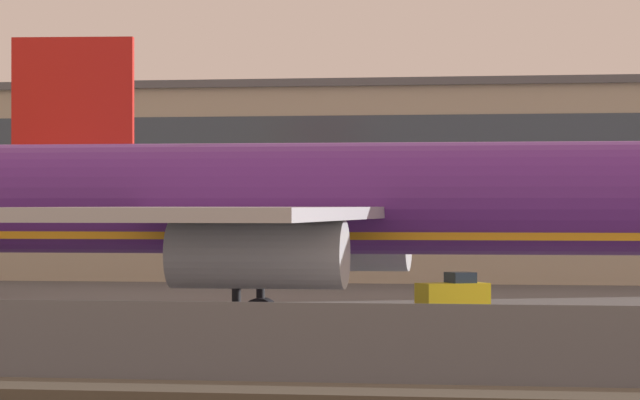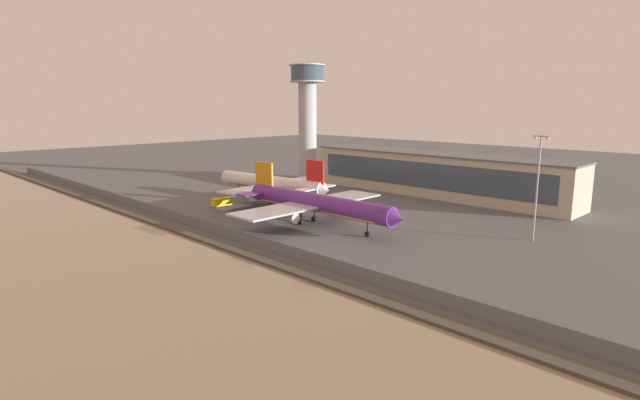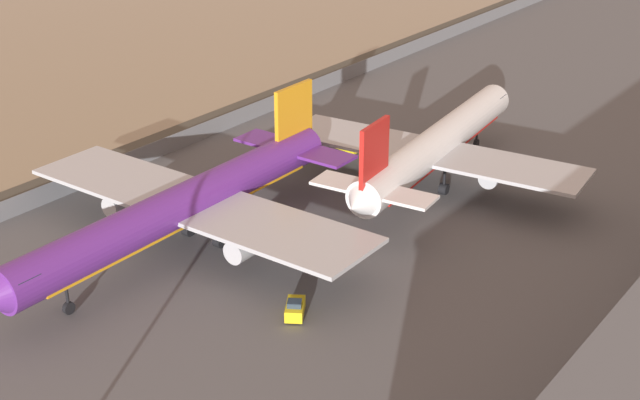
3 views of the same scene
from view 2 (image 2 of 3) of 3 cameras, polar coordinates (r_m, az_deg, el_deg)
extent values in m
plane|color=#565659|center=(116.74, -4.42, -2.73)|extent=(500.00, 500.00, 0.00)
cube|color=#474238|center=(105.00, -12.98, -4.40)|extent=(320.00, 3.00, 0.50)
cube|color=slate|center=(107.10, -10.96, -3.50)|extent=(280.00, 0.08, 2.34)
cylinder|color=slate|center=(195.01, -27.32, 1.94)|extent=(0.10, 0.10, 2.34)
cylinder|color=slate|center=(107.10, -10.96, -3.50)|extent=(0.10, 0.10, 2.34)
cylinder|color=#602889|center=(114.14, -0.36, -0.34)|extent=(42.70, 4.81, 4.25)
cone|color=#602889|center=(99.95, 8.85, -2.09)|extent=(2.81, 4.07, 4.04)
cone|color=#602889|center=(130.69, -7.38, 1.01)|extent=(2.81, 3.86, 3.82)
cube|color=#232D3D|center=(101.48, 7.54, -1.55)|extent=(2.38, 3.64, 1.27)
cube|color=orange|center=(114.37, -0.36, -0.91)|extent=(36.29, 3.88, 0.76)
cube|color=#B7BABF|center=(122.98, 2.29, 0.22)|extent=(9.65, 20.59, 0.42)
cube|color=#B7BABF|center=(108.95, -4.95, -1.21)|extent=(9.65, 20.59, 0.42)
cylinder|color=#B7BABF|center=(121.22, 2.21, -0.60)|extent=(6.00, 2.42, 2.34)
cylinder|color=#B7BABF|center=(109.36, -3.85, -1.88)|extent=(6.00, 2.42, 2.34)
cube|color=orange|center=(127.15, -6.39, 2.70)|extent=(6.40, 0.59, 7.22)
cube|color=#602889|center=(130.13, -5.07, 1.16)|extent=(4.36, 7.56, 0.34)
cube|color=#602889|center=(125.46, -7.68, 0.74)|extent=(4.36, 7.56, 0.34)
cylinder|color=black|center=(105.16, 5.44, -3.24)|extent=(0.30, 0.30, 2.49)
cylinder|color=black|center=(105.47, 5.43, -3.90)|extent=(1.20, 0.48, 1.19)
cylinder|color=black|center=(118.44, -0.63, -1.59)|extent=(0.34, 0.34, 2.49)
cylinder|color=black|center=(118.72, -0.62, -2.17)|extent=(1.38, 0.97, 1.37)
cylinder|color=black|center=(115.41, -2.19, -1.93)|extent=(0.34, 0.34, 2.49)
cylinder|color=black|center=(115.69, -2.19, -2.53)|extent=(1.38, 0.97, 1.37)
cylinder|color=white|center=(144.82, -5.71, 1.97)|extent=(38.38, 8.39, 4.16)
cone|color=white|center=(159.49, -10.92, 2.65)|extent=(3.13, 4.23, 3.95)
cone|color=white|center=(131.63, 0.60, 1.12)|extent=(3.10, 4.02, 3.74)
cube|color=#232D3D|center=(157.41, -10.29, 2.75)|extent=(2.67, 3.77, 1.25)
cube|color=red|center=(145.00, -5.70, 1.52)|extent=(32.60, 6.92, 0.75)
cube|color=#B7BABF|center=(137.23, -7.81, 1.21)|extent=(10.38, 19.13, 0.42)
cube|color=#B7BABF|center=(150.23, -2.74, 2.13)|extent=(10.38, 19.13, 0.42)
cylinder|color=#B7BABF|center=(139.27, -7.68, 0.79)|extent=(5.56, 2.87, 2.29)
cylinder|color=#B7BABF|center=(150.12, -3.44, 1.60)|extent=(5.56, 2.87, 2.29)
cube|color=red|center=(133.11, -0.56, 3.05)|extent=(5.74, 1.13, 7.07)
cube|color=white|center=(131.15, -1.49, 1.22)|extent=(4.54, 7.10, 0.33)
cube|color=white|center=(136.27, 0.33, 1.59)|extent=(4.54, 7.10, 0.33)
cylinder|color=black|center=(154.88, -9.22, 1.23)|extent=(0.29, 0.29, 2.43)
cylinder|color=black|center=(155.09, -9.21, 0.78)|extent=(1.21, 0.58, 1.16)
cylinder|color=black|center=(141.99, -5.53, 0.44)|extent=(0.33, 0.33, 2.43)
cylinder|color=black|center=(142.22, -5.52, -0.04)|extent=(1.44, 1.08, 1.34)
cylinder|color=black|center=(145.10, -4.33, 0.69)|extent=(0.33, 0.33, 2.43)
cylinder|color=black|center=(145.32, -4.32, 0.22)|extent=(1.44, 1.08, 1.34)
cube|color=yellow|center=(125.40, 6.11, -1.46)|extent=(3.56, 3.06, 1.11)
cube|color=#283847|center=(125.19, 6.30, -1.10)|extent=(1.63, 1.68, 0.50)
cylinder|color=black|center=(126.04, 6.59, -1.59)|extent=(0.71, 0.56, 0.70)
cylinder|color=black|center=(124.72, 6.52, -1.72)|extent=(0.71, 0.56, 0.70)
cylinder|color=black|center=(126.26, 5.70, -1.55)|extent=(0.71, 0.56, 0.70)
cylinder|color=black|center=(124.95, 5.62, -1.68)|extent=(0.71, 0.56, 0.70)
cube|color=yellow|center=(138.42, -11.17, -0.21)|extent=(2.70, 5.41, 2.07)
cube|color=#283847|center=(137.55, -11.85, -0.14)|extent=(2.12, 1.37, 0.83)
cube|color=orange|center=(138.21, -11.19, 0.25)|extent=(1.10, 0.62, 0.16)
cylinder|color=black|center=(137.06, -11.58, -0.70)|extent=(0.32, 0.86, 0.84)
cylinder|color=black|center=(138.70, -11.93, -0.57)|extent=(0.32, 0.86, 0.84)
cylinder|color=black|center=(138.49, -10.39, -0.53)|extent=(0.32, 0.86, 0.84)
cylinder|color=black|center=(140.11, -10.74, -0.41)|extent=(0.32, 0.86, 0.84)
cylinder|color=#ADADB2|center=(184.90, -1.44, 7.85)|extent=(6.60, 6.60, 35.22)
cylinder|color=#ADADB2|center=(184.81, -1.46, 13.39)|extent=(12.54, 12.54, 0.50)
cylinder|color=#384C5B|center=(184.96, -1.47, 14.28)|extent=(11.92, 11.92, 5.28)
cylinder|color=beige|center=(185.15, -1.47, 15.16)|extent=(13.17, 13.17, 0.40)
cylinder|color=#333338|center=(185.26, -1.48, 15.59)|extent=(0.12, 0.12, 2.40)
cube|color=#BCB299|center=(156.38, 13.05, 2.82)|extent=(84.33, 14.03, 12.45)
cube|color=#3D4C5B|center=(150.38, 11.61, 2.80)|extent=(77.58, 0.16, 7.47)
cube|color=#5B5E63|center=(155.64, 13.15, 5.18)|extent=(84.93, 14.63, 0.50)
cylinder|color=#A8A8AD|center=(109.00, 23.55, 1.17)|extent=(0.36, 0.36, 21.49)
cube|color=#A8A8AD|center=(107.89, 23.98, 6.67)|extent=(3.20, 0.24, 0.24)
cube|color=silver|center=(108.35, 23.37, 6.58)|extent=(0.60, 0.40, 0.44)
cube|color=silver|center=(107.48, 24.56, 6.46)|extent=(0.60, 0.40, 0.44)
camera|label=1|loc=(71.12, -36.08, -9.70)|focal=105.00mm
camera|label=3|loc=(141.22, 36.89, 15.21)|focal=50.00mm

